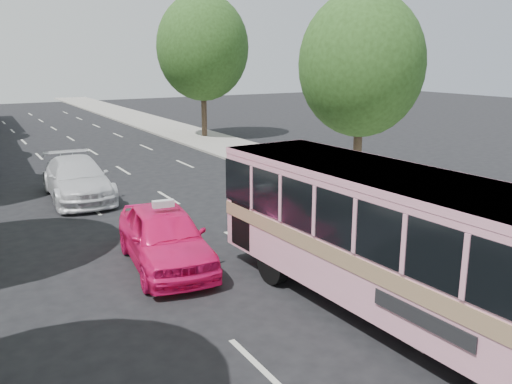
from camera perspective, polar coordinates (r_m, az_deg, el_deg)
ground at (r=12.40m, az=3.40°, el=-11.39°), size 120.00×120.00×0.00m
sidewalk_right at (r=33.22m, az=-3.31°, el=4.94°), size 4.00×90.00×0.12m
tree_right_near at (r=22.86m, az=11.30°, el=13.51°), size 5.10×5.10×7.95m
tree_right_far at (r=36.61m, az=-5.50°, el=15.27°), size 6.00×6.00×9.35m
pink_bus at (r=11.23m, az=14.73°, el=-4.08°), size 2.90×9.74×3.08m
pink_taxi at (r=14.26m, az=-9.59°, el=-4.65°), size 2.43×4.85×1.59m
white_pickup at (r=21.85m, az=-18.29°, el=1.33°), size 2.43×5.43×1.55m
taxi_roof_sign at (r=14.01m, az=-9.74°, el=-1.23°), size 0.57×0.25×0.18m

